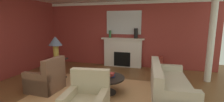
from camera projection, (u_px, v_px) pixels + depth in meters
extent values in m
plane|color=brown|center=(98.00, 95.00, 4.31)|extent=(8.89, 8.89, 0.00)
cube|color=#9E3833|center=(124.00, 34.00, 7.07)|extent=(7.44, 0.12, 2.77)
cube|color=#9E3833|center=(0.00, 38.00, 5.30)|extent=(0.12, 6.82, 2.77)
cube|color=white|center=(124.00, 3.00, 6.77)|extent=(7.44, 0.08, 0.12)
cube|color=tan|center=(106.00, 93.00, 4.44)|extent=(3.78, 2.38, 0.01)
cube|color=white|center=(123.00, 53.00, 7.01)|extent=(1.60, 0.25, 1.18)
cube|color=black|center=(123.00, 59.00, 7.04)|extent=(0.70, 0.26, 0.60)
cube|color=white|center=(123.00, 39.00, 6.88)|extent=(1.80, 0.35, 0.06)
cube|color=silver|center=(124.00, 23.00, 6.90)|extent=(1.49, 0.04, 0.98)
cube|color=beige|center=(170.00, 89.00, 4.11)|extent=(1.03, 2.15, 0.45)
cube|color=beige|center=(156.00, 72.00, 4.11)|extent=(0.34, 2.11, 0.40)
cube|color=beige|center=(166.00, 75.00, 5.01)|extent=(0.91, 0.26, 0.62)
cube|color=brown|center=(45.00, 83.00, 4.57)|extent=(0.83, 0.83, 0.44)
cube|color=brown|center=(54.00, 67.00, 4.39)|extent=(0.19, 0.81, 0.51)
cube|color=brown|center=(53.00, 76.00, 4.87)|extent=(0.80, 0.17, 0.60)
cube|color=brown|center=(36.00, 84.00, 4.25)|extent=(0.80, 0.17, 0.60)
cube|color=#C1B293|center=(90.00, 81.00, 3.38)|extent=(0.81, 0.25, 0.51)
cylinder|color=black|center=(106.00, 78.00, 4.37)|extent=(1.00, 1.00, 0.04)
cylinder|color=black|center=(106.00, 86.00, 4.41)|extent=(0.12, 0.12, 0.41)
cylinder|color=black|center=(106.00, 92.00, 4.44)|extent=(0.56, 0.56, 0.03)
cube|color=black|center=(56.00, 59.00, 5.41)|extent=(0.56, 0.56, 0.04)
cube|color=black|center=(57.00, 70.00, 5.47)|extent=(0.10, 0.10, 0.66)
cube|color=black|center=(58.00, 79.00, 5.52)|extent=(0.45, 0.45, 0.04)
cylinder|color=#B28E38|center=(56.00, 52.00, 5.36)|extent=(0.18, 0.18, 0.45)
cone|color=#4C566B|center=(55.00, 41.00, 5.30)|extent=(0.44, 0.44, 0.30)
cylinder|color=#33703D|center=(110.00, 34.00, 6.97)|extent=(0.11, 0.11, 0.31)
cylinder|color=#9E3328|center=(158.00, 64.00, 6.37)|extent=(0.31, 0.31, 0.59)
cylinder|color=black|center=(136.00, 33.00, 6.66)|extent=(0.16, 0.16, 0.41)
cube|color=navy|center=(111.00, 76.00, 4.40)|extent=(0.25, 0.22, 0.04)
cube|color=maroon|center=(109.00, 75.00, 4.33)|extent=(0.25, 0.23, 0.04)
cube|color=maroon|center=(110.00, 74.00, 4.34)|extent=(0.24, 0.19, 0.04)
cylinder|color=white|center=(211.00, 39.00, 5.08)|extent=(0.20, 0.20, 2.77)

